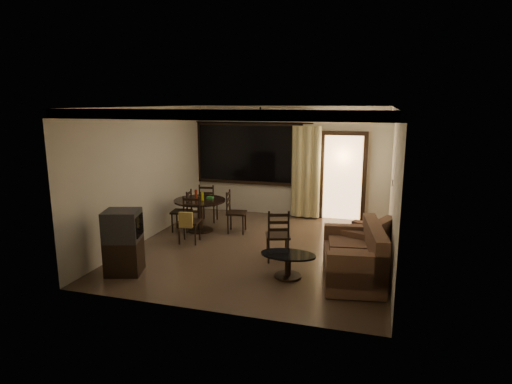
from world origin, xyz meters
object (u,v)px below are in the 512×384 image
(coffee_table, at_px, (288,262))
(side_chair, at_px, (278,245))
(armchair, at_px, (368,244))
(sofa, at_px, (356,258))
(dining_chair_west, at_px, (182,219))
(tv_cabinet, at_px, (123,242))
(dining_table, at_px, (200,206))
(dining_chair_south, at_px, (189,228))
(dining_chair_east, at_px, (236,220))
(dining_chair_north, at_px, (209,210))

(coffee_table, xyz_separation_m, side_chair, (-0.35, 0.72, 0.02))
(armchair, bearing_deg, sofa, -77.44)
(armchair, relative_size, side_chair, 1.08)
(dining_chair_west, relative_size, tv_cabinet, 0.86)
(dining_table, distance_m, dining_chair_south, 0.90)
(dining_chair_east, bearing_deg, dining_chair_west, 93.01)
(dining_table, distance_m, dining_chair_north, 0.84)
(dining_chair_north, distance_m, coffee_table, 3.84)
(coffee_table, bearing_deg, tv_cabinet, -167.24)
(sofa, bearing_deg, armchair, 70.89)
(armchair, bearing_deg, dining_chair_north, 178.79)
(coffee_table, distance_m, side_chair, 0.80)
(side_chair, bearing_deg, sofa, 143.11)
(sofa, distance_m, side_chair, 1.53)
(side_chair, bearing_deg, dining_chair_east, -66.29)
(dining_chair_north, height_order, sofa, dining_chair_north)
(dining_chair_west, distance_m, side_chair, 2.79)
(dining_chair_north, bearing_deg, dining_chair_south, 90.00)
(dining_chair_south, xyz_separation_m, side_chair, (2.01, -0.47, -0.01))
(dining_chair_west, height_order, dining_chair_south, same)
(dining_chair_south, relative_size, sofa, 0.52)
(dining_chair_west, height_order, dining_chair_east, same)
(dining_chair_south, xyz_separation_m, tv_cabinet, (-0.37, -1.81, 0.25))
(tv_cabinet, distance_m, coffee_table, 2.82)
(dining_chair_east, bearing_deg, coffee_table, -150.99)
(dining_table, relative_size, armchair, 1.08)
(dining_chair_west, relative_size, side_chair, 0.96)
(dining_chair_north, bearing_deg, armchair, 147.36)
(dining_table, distance_m, dining_chair_east, 0.88)
(dining_chair_south, bearing_deg, dining_table, 89.89)
(dining_chair_west, xyz_separation_m, side_chair, (2.53, -1.19, 0.01))
(tv_cabinet, xyz_separation_m, side_chair, (2.38, 1.34, -0.26))
(dining_chair_north, distance_m, armchair, 4.23)
(dining_chair_east, xyz_separation_m, tv_cabinet, (-1.07, -2.78, 0.28))
(sofa, bearing_deg, side_chair, 152.80)
(dining_chair_north, xyz_separation_m, sofa, (3.71, -2.58, 0.08))
(sofa, height_order, armchair, sofa)
(coffee_table, height_order, side_chair, side_chair)
(sofa, bearing_deg, dining_chair_south, 155.79)
(tv_cabinet, xyz_separation_m, armchair, (3.99, 1.71, -0.22))
(dining_chair_south, distance_m, sofa, 3.59)
(dining_chair_east, relative_size, dining_chair_north, 1.00)
(dining_table, xyz_separation_m, dining_chair_east, (0.83, 0.12, -0.29))
(dining_chair_west, bearing_deg, sofa, 58.60)
(dining_table, height_order, coffee_table, dining_table)
(dining_chair_south, height_order, armchair, dining_chair_south)
(dining_chair_west, xyz_separation_m, dining_chair_south, (0.52, -0.72, 0.02))
(dining_chair_south, bearing_deg, armchair, -10.14)
(dining_chair_north, height_order, side_chair, side_chair)
(dining_table, height_order, armchair, dining_table)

